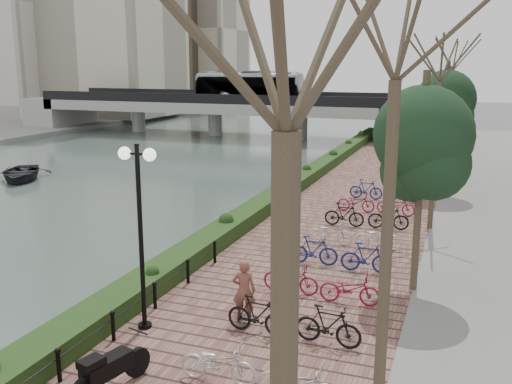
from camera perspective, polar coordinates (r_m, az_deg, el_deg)
The scene contains 12 objects.
river_water at distance 41.44m, azimuth -15.64°, elevation 2.30°, with size 30.00×130.00×0.02m, color #4A5C54.
promenade at distance 26.80m, azimuth 8.60°, elevation -2.39°, with size 8.00×75.00×0.50m, color brown.
hedge at distance 29.85m, azimuth 3.26°, elevation 0.38°, with size 1.10×56.00×0.60m, color #1B3513.
chain_fence at distance 14.08m, azimuth -16.46°, elevation -14.51°, with size 0.10×14.10×0.70m.
lamppost at distance 14.29m, azimuth -11.63°, elevation -0.53°, with size 1.02×0.32×4.78m.
motorcycle at distance 12.66m, azimuth -14.25°, elevation -16.61°, with size 0.55×1.76×1.10m, color black, non-canonical shape.
pedestrian at distance 15.19m, azimuth -1.21°, elevation -9.82°, with size 0.62×0.40×1.69m, color brown.
bicycle_parking at distance 20.31m, azimuth 9.03°, elevation -5.20°, with size 2.40×19.89×1.00m.
street_trees at distance 20.87m, azimuth 16.91°, elevation 2.56°, with size 3.20×37.12×6.80m.
bridge at distance 57.95m, azimuth -3.43°, elevation 8.94°, with size 36.00×10.77×6.50m.
boat at distance 38.62m, azimuth -22.48°, elevation 1.79°, with size 3.25×4.55×0.94m, color black.
far_buildings at distance 90.06m, azimuth -14.75°, elevation 18.02°, with size 35.00×38.00×38.00m.
Camera 1 is at (9.21, -7.86, 7.16)m, focal length 40.00 mm.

